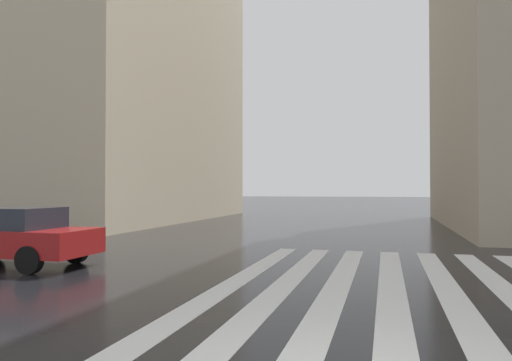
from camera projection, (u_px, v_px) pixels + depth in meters
zebra_crossing at (425, 304)px, 7.77m from camera, size 13.00×7.50×0.01m
haussmann_block_mid at (23, 65)px, 31.20m from camera, size 18.76×23.96×20.10m
car_red at (8, 235)px, 11.66m from camera, size 1.85×4.10×1.41m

